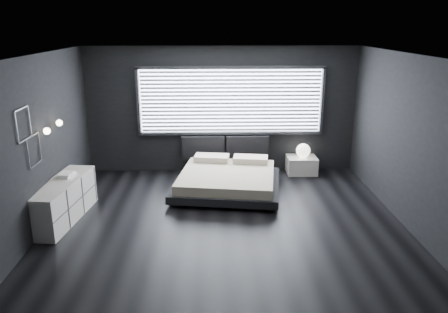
{
  "coord_description": "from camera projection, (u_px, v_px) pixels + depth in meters",
  "views": [
    {
      "loc": [
        -0.21,
        -6.86,
        3.27
      ],
      "look_at": [
        0.0,
        0.85,
        0.9
      ],
      "focal_mm": 35.0,
      "sensor_mm": 36.0,
      "label": 1
    }
  ],
  "objects": [
    {
      "name": "bed",
      "position": [
        227.0,
        179.0,
        8.79
      ],
      "size": [
        2.32,
        2.24,
        0.53
      ],
      "color": "black",
      "rests_on": "ground"
    },
    {
      "name": "book_stack",
      "position": [
        66.0,
        175.0,
        7.61
      ],
      "size": [
        0.31,
        0.36,
        0.07
      ],
      "color": "white",
      "rests_on": "dresser"
    },
    {
      "name": "sconce_near",
      "position": [
        47.0,
        131.0,
        7.02
      ],
      "size": [
        0.18,
        0.11,
        0.11
      ],
      "color": "silver",
      "rests_on": "ground"
    },
    {
      "name": "wall_art_upper",
      "position": [
        23.0,
        124.0,
        6.37
      ],
      "size": [
        0.01,
        0.48,
        0.48
      ],
      "color": "#47474C",
      "rests_on": "ground"
    },
    {
      "name": "wall_art_lower",
      "position": [
        34.0,
        150.0,
        6.75
      ],
      "size": [
        0.01,
        0.48,
        0.48
      ],
      "color": "#47474C",
      "rests_on": "ground"
    },
    {
      "name": "dresser",
      "position": [
        63.0,
        201.0,
        7.48
      ],
      "size": [
        0.71,
        1.8,
        0.7
      ],
      "color": "silver",
      "rests_on": "ground"
    },
    {
      "name": "sconce_far",
      "position": [
        59.0,
        123.0,
        7.6
      ],
      "size": [
        0.18,
        0.11,
        0.11
      ],
      "color": "silver",
      "rests_on": "ground"
    },
    {
      "name": "window",
      "position": [
        231.0,
        101.0,
        9.63
      ],
      "size": [
        4.14,
        0.09,
        1.52
      ],
      "color": "white",
      "rests_on": "ground"
    },
    {
      "name": "orb_lamp",
      "position": [
        303.0,
        151.0,
        9.72
      ],
      "size": [
        0.31,
        0.31,
        0.31
      ],
      "primitive_type": "sphere",
      "color": "white",
      "rests_on": "nightstand"
    },
    {
      "name": "nightstand",
      "position": [
        301.0,
        165.0,
        9.86
      ],
      "size": [
        0.66,
        0.55,
        0.38
      ],
      "primitive_type": "cube",
      "rotation": [
        0.0,
        0.0,
        -0.0
      ],
      "color": "silver",
      "rests_on": "ground"
    },
    {
      "name": "room",
      "position": [
        225.0,
        143.0,
        7.11
      ],
      "size": [
        6.04,
        6.0,
        2.8
      ],
      "color": "black",
      "rests_on": "ground"
    },
    {
      "name": "headboard",
      "position": [
        225.0,
        147.0,
        9.88
      ],
      "size": [
        1.96,
        0.16,
        0.52
      ],
      "color": "black",
      "rests_on": "ground"
    }
  ]
}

